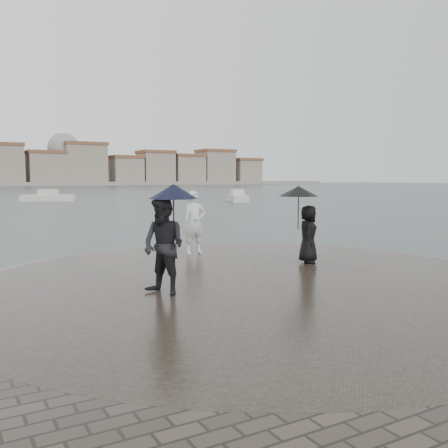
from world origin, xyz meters
TOP-DOWN VIEW (x-y plane):
  - ground at (0.00, 0.00)m, footprint 400.00×400.00m
  - kerb_ring at (0.00, 3.50)m, footprint 12.50×12.50m
  - quay_tip at (0.00, 3.50)m, footprint 11.90×11.90m
  - statue at (0.56, 7.47)m, footprint 0.70×0.50m
  - visitor_left at (-2.08, 3.34)m, footprint 1.22×1.11m
  - visitor_right at (2.29, 4.70)m, footprint 1.17×1.04m
  - boats at (6.32, 41.02)m, footprint 32.80×22.60m

SIDE VIEW (x-z plane):
  - ground at x=0.00m, z-range 0.00..0.00m
  - kerb_ring at x=0.00m, z-range 0.00..0.32m
  - quay_tip at x=0.00m, z-range 0.00..0.36m
  - boats at x=6.32m, z-range -0.37..1.13m
  - statue at x=0.56m, z-range 0.36..2.15m
  - visitor_left at x=-2.08m, z-range 0.43..2.47m
  - visitor_right at x=2.29m, z-range 0.51..2.46m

